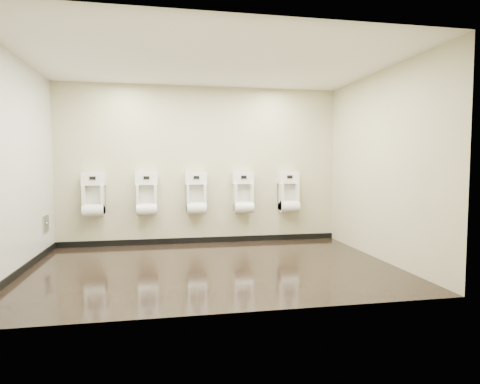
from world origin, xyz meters
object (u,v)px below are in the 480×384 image
object	(u,v)px
access_panel	(46,223)
urinal_2	(196,196)
urinal_0	(94,198)
urinal_1	(147,197)
urinal_4	(289,195)
urinal_3	(243,195)

from	to	relation	value
access_panel	urinal_2	size ratio (longest dim) A/B	0.34
access_panel	urinal_0	bearing A→B (deg)	32.92
urinal_1	urinal_2	xyz separation A→B (m)	(0.85, 0.00, 0.00)
urinal_1	urinal_4	distance (m)	2.55
urinal_2	urinal_4	world-z (taller)	same
access_panel	urinal_4	distance (m)	4.11
access_panel	urinal_3	world-z (taller)	urinal_3
access_panel	urinal_0	distance (m)	0.85
urinal_1	access_panel	bearing A→B (deg)	-164.57
access_panel	urinal_1	world-z (taller)	urinal_1
urinal_0	urinal_3	bearing A→B (deg)	0.00
urinal_4	urinal_0	bearing A→B (deg)	180.00
urinal_1	urinal_0	bearing A→B (deg)	180.00
urinal_3	access_panel	bearing A→B (deg)	-172.55
urinal_2	urinal_1	bearing A→B (deg)	180.00
access_panel	urinal_2	world-z (taller)	urinal_2
urinal_0	urinal_1	bearing A→B (deg)	0.00
urinal_0	urinal_1	distance (m)	0.88
urinal_3	urinal_4	bearing A→B (deg)	0.00
urinal_1	urinal_4	xyz separation A→B (m)	(2.55, 0.00, 0.00)
urinal_0	urinal_1	size ratio (longest dim) A/B	1.00
urinal_2	urinal_4	size ratio (longest dim) A/B	1.00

